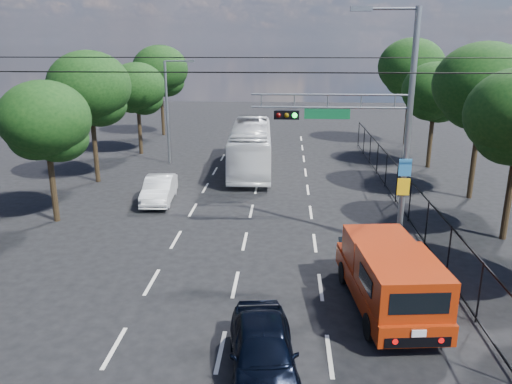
# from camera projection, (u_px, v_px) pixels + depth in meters

# --- Properties ---
(ground) EXTENTS (120.00, 120.00, 0.00)m
(ground) POSITION_uv_depth(u_px,v_px,m) (221.00, 352.00, 13.80)
(ground) COLOR black
(ground) RESTS_ON ground
(lane_markings) EXTENTS (6.12, 38.00, 0.01)m
(lane_markings) POSITION_uv_depth(u_px,v_px,m) (254.00, 199.00, 27.18)
(lane_markings) COLOR beige
(lane_markings) RESTS_ON ground
(signal_mast) EXTENTS (6.43, 0.39, 9.50)m
(signal_mast) POSITION_uv_depth(u_px,v_px,m) (378.00, 121.00, 19.61)
(signal_mast) COLOR slate
(signal_mast) RESTS_ON ground
(streetlight_left) EXTENTS (2.09, 0.22, 7.08)m
(streetlight_left) POSITION_uv_depth(u_px,v_px,m) (169.00, 107.00, 34.06)
(streetlight_left) COLOR slate
(streetlight_left) RESTS_ON ground
(utility_wires) EXTENTS (22.00, 5.04, 0.74)m
(utility_wires) POSITION_uv_depth(u_px,v_px,m) (245.00, 67.00, 20.16)
(utility_wires) COLOR black
(utility_wires) RESTS_ON ground
(fence_right) EXTENTS (0.06, 34.03, 2.00)m
(fence_right) POSITION_uv_depth(u_px,v_px,m) (404.00, 193.00, 24.68)
(fence_right) COLOR black
(fence_right) RESTS_ON ground
(tree_right_c) EXTENTS (5.10, 5.10, 8.29)m
(tree_right_c) POSITION_uv_depth(u_px,v_px,m) (483.00, 92.00, 25.80)
(tree_right_c) COLOR black
(tree_right_c) RESTS_ON ground
(tree_right_d) EXTENTS (4.32, 4.32, 7.02)m
(tree_right_d) POSITION_uv_depth(u_px,v_px,m) (435.00, 95.00, 32.76)
(tree_right_d) COLOR black
(tree_right_d) RESTS_ON ground
(tree_right_e) EXTENTS (5.28, 5.28, 8.58)m
(tree_right_e) POSITION_uv_depth(u_px,v_px,m) (411.00, 72.00, 40.08)
(tree_right_e) COLOR black
(tree_right_e) RESTS_ON ground
(tree_left_b) EXTENTS (4.08, 4.08, 6.63)m
(tree_left_b) POSITION_uv_depth(u_px,v_px,m) (46.00, 126.00, 22.61)
(tree_left_b) COLOR black
(tree_left_b) RESTS_ON ground
(tree_left_c) EXTENTS (4.80, 4.80, 7.80)m
(tree_left_c) POSITION_uv_depth(u_px,v_px,m) (90.00, 92.00, 29.10)
(tree_left_c) COLOR black
(tree_left_c) RESTS_ON ground
(tree_left_d) EXTENTS (4.20, 4.20, 6.83)m
(tree_left_d) POSITION_uv_depth(u_px,v_px,m) (138.00, 91.00, 36.91)
(tree_left_d) COLOR black
(tree_left_d) RESTS_ON ground
(tree_left_e) EXTENTS (4.92, 4.92, 7.99)m
(tree_left_e) POSITION_uv_depth(u_px,v_px,m) (161.00, 73.00, 44.33)
(tree_left_e) COLOR black
(tree_left_e) RESTS_ON ground
(red_pickup) EXTENTS (2.74, 6.08, 2.19)m
(red_pickup) POSITION_uv_depth(u_px,v_px,m) (389.00, 276.00, 15.68)
(red_pickup) COLOR black
(red_pickup) RESTS_ON ground
(navy_hatchback) EXTENTS (2.19, 4.38, 1.43)m
(navy_hatchback) POSITION_uv_depth(u_px,v_px,m) (263.00, 351.00, 12.63)
(navy_hatchback) COLOR black
(navy_hatchback) RESTS_ON ground
(white_bus) EXTENTS (3.05, 11.02, 3.04)m
(white_bus) POSITION_uv_depth(u_px,v_px,m) (251.00, 147.00, 33.13)
(white_bus) COLOR white
(white_bus) RESTS_ON ground
(white_van) EXTENTS (1.76, 4.21, 1.35)m
(white_van) POSITION_uv_depth(u_px,v_px,m) (159.00, 189.00, 26.60)
(white_van) COLOR silver
(white_van) RESTS_ON ground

